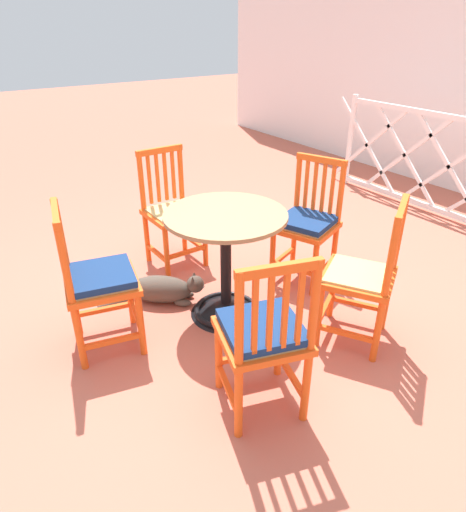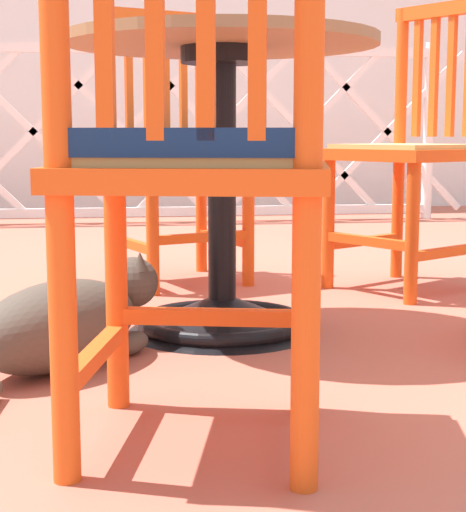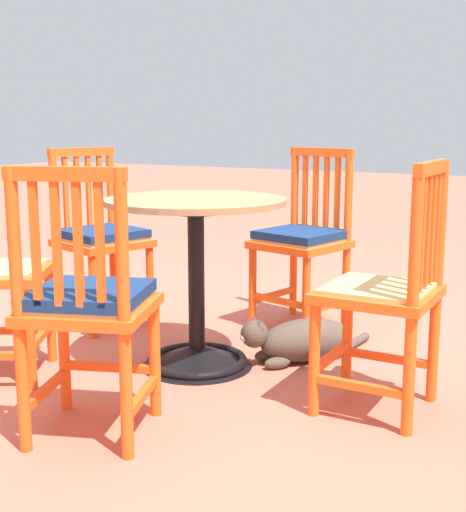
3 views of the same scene
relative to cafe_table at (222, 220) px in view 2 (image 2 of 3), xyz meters
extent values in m
plane|color=#BC604C|center=(0.11, 0.08, -0.28)|extent=(24.00, 24.00, 0.00)
cylinder|color=white|center=(1.56, 2.70, 0.22)|extent=(0.06, 0.06, 1.02)
cube|color=white|center=(0.05, 2.70, -0.22)|extent=(3.01, 0.04, 0.05)
cube|color=white|center=(0.05, 2.70, 0.67)|extent=(3.01, 0.04, 0.05)
cube|color=white|center=(-0.70, 2.70, 0.22)|extent=(0.93, 0.02, 0.93)
cube|color=white|center=(-0.20, 2.70, 0.22)|extent=(0.93, 0.02, 0.93)
cube|color=white|center=(0.31, 2.70, 0.22)|extent=(0.93, 0.02, 0.93)
cube|color=white|center=(0.81, 2.70, 0.22)|extent=(0.93, 0.02, 0.93)
cube|color=white|center=(1.31, 2.70, 0.22)|extent=(0.93, 0.02, 0.93)
cube|color=white|center=(-0.70, 2.70, 0.22)|extent=(0.93, 0.02, 0.93)
cube|color=white|center=(-0.20, 2.70, 0.22)|extent=(0.93, 0.02, 0.93)
cube|color=white|center=(0.31, 2.70, 0.22)|extent=(0.93, 0.02, 0.93)
cube|color=white|center=(0.81, 2.70, 0.22)|extent=(0.93, 0.02, 0.93)
cube|color=white|center=(1.31, 2.70, 0.22)|extent=(0.93, 0.02, 0.93)
cone|color=black|center=(0.00, 0.00, -0.23)|extent=(0.48, 0.48, 0.10)
torus|color=black|center=(0.00, 0.00, -0.26)|extent=(0.44, 0.44, 0.04)
cylinder|color=black|center=(0.00, 0.00, 0.09)|extent=(0.07, 0.07, 0.66)
cylinder|color=black|center=(0.00, 0.00, 0.40)|extent=(0.20, 0.20, 0.04)
cylinder|color=#9E754C|center=(0.00, 0.00, 0.43)|extent=(0.76, 0.76, 0.02)
cylinder|color=#EA5619|center=(-0.26, -0.56, -0.06)|extent=(0.04, 0.04, 0.45)
cylinder|color=#EA5619|center=(0.07, -0.64, -0.06)|extent=(0.04, 0.04, 0.45)
cylinder|color=#EA5619|center=(-0.34, -0.89, 0.17)|extent=(0.04, 0.04, 0.91)
cylinder|color=#EA5619|center=(-0.01, -0.97, 0.17)|extent=(0.04, 0.04, 0.91)
cube|color=#EA5619|center=(-0.30, -0.73, -0.14)|extent=(0.10, 0.34, 0.03)
cube|color=#EA5619|center=(0.03, -0.80, -0.14)|extent=(0.10, 0.34, 0.03)
cube|color=#EA5619|center=(-0.10, -0.60, -0.11)|extent=(0.34, 0.10, 0.03)
cube|color=#EA5619|center=(-0.14, -0.76, 0.15)|extent=(0.48, 0.48, 0.04)
cube|color=tan|center=(-0.14, -0.76, 0.17)|extent=(0.42, 0.42, 0.02)
cube|color=navy|center=(-0.14, -0.76, 0.20)|extent=(0.43, 0.43, 0.04)
cylinder|color=#EA5619|center=(0.59, 0.27, -0.06)|extent=(0.04, 0.04, 0.45)
cylinder|color=#EA5619|center=(0.42, 0.56, -0.06)|extent=(0.04, 0.04, 0.45)
cylinder|color=#EA5619|center=(0.71, 0.73, 0.17)|extent=(0.04, 0.04, 0.91)
cube|color=#EA5619|center=(0.74, 0.35, -0.14)|extent=(0.31, 0.20, 0.03)
cube|color=#EA5619|center=(0.56, 0.64, -0.14)|extent=(0.31, 0.20, 0.03)
cube|color=#EA5619|center=(0.50, 0.41, -0.11)|extent=(0.20, 0.31, 0.03)
cube|color=#EA5619|center=(0.65, 0.50, 0.15)|extent=(0.55, 0.55, 0.04)
cube|color=tan|center=(0.65, 0.50, 0.17)|extent=(0.48, 0.48, 0.02)
cube|color=#EA5619|center=(0.81, 0.56, 0.40)|extent=(0.03, 0.03, 0.39)
cube|color=#EA5619|center=(0.78, 0.62, 0.40)|extent=(0.03, 0.03, 0.39)
cube|color=#EA5619|center=(0.74, 0.67, 0.40)|extent=(0.03, 0.03, 0.39)
cube|color=#EA5619|center=(0.79, 0.59, 0.61)|extent=(0.22, 0.34, 0.04)
cylinder|color=#EA5619|center=(0.17, 0.63, -0.06)|extent=(0.04, 0.04, 0.45)
cylinder|color=#EA5619|center=(-0.15, 0.51, -0.06)|extent=(0.04, 0.04, 0.45)
cylinder|color=#EA5619|center=(0.05, 0.95, 0.17)|extent=(0.04, 0.04, 0.91)
cylinder|color=#EA5619|center=(-0.27, 0.83, 0.17)|extent=(0.04, 0.04, 0.91)
cube|color=#EA5619|center=(0.11, 0.79, -0.14)|extent=(0.15, 0.33, 0.03)
cube|color=#EA5619|center=(-0.21, 0.67, -0.14)|extent=(0.15, 0.33, 0.03)
cube|color=#EA5619|center=(0.01, 0.57, -0.11)|extent=(0.33, 0.15, 0.03)
cube|color=#EA5619|center=(-0.05, 0.73, 0.15)|extent=(0.52, 0.52, 0.04)
cube|color=tan|center=(-0.05, 0.73, 0.17)|extent=(0.45, 0.45, 0.02)
cube|color=#EA5619|center=(-0.02, 0.93, 0.40)|extent=(0.03, 0.03, 0.39)
cube|color=#EA5619|center=(-0.08, 0.90, 0.40)|extent=(0.03, 0.03, 0.39)
cube|color=#EA5619|center=(-0.15, 0.88, 0.40)|extent=(0.03, 0.03, 0.39)
cube|color=#EA5619|center=(-0.21, 0.85, 0.40)|extent=(0.03, 0.03, 0.39)
cube|color=#EA5619|center=(-0.11, 0.89, 0.61)|extent=(0.37, 0.17, 0.04)
cube|color=navy|center=(-0.05, 0.73, 0.20)|extent=(0.47, 0.47, 0.04)
ellipsoid|color=#4C4238|center=(-0.39, -0.30, -0.19)|extent=(0.44, 0.47, 0.19)
ellipsoid|color=silver|center=(-0.32, -0.22, -0.20)|extent=(0.23, 0.23, 0.14)
sphere|color=#4C4238|center=(-0.23, -0.10, -0.13)|extent=(0.12, 0.12, 0.12)
ellipsoid|color=silver|center=(-0.20, -0.07, -0.15)|extent=(0.07, 0.07, 0.04)
cone|color=#4C4238|center=(-0.26, -0.09, -0.08)|extent=(0.04, 0.04, 0.04)
cone|color=#4C4238|center=(-0.21, -0.13, -0.08)|extent=(0.04, 0.04, 0.04)
ellipsoid|color=#4C4238|center=(-0.32, -0.13, -0.26)|extent=(0.12, 0.13, 0.05)
ellipsoid|color=#4C4238|center=(-0.24, -0.20, -0.26)|extent=(0.12, 0.13, 0.05)
camera|label=1|loc=(2.11, -1.39, 1.50)|focal=31.66mm
camera|label=2|loc=(-0.26, -2.07, 0.21)|focal=59.21mm
camera|label=3|loc=(-1.58, 2.45, 0.75)|focal=49.30mm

